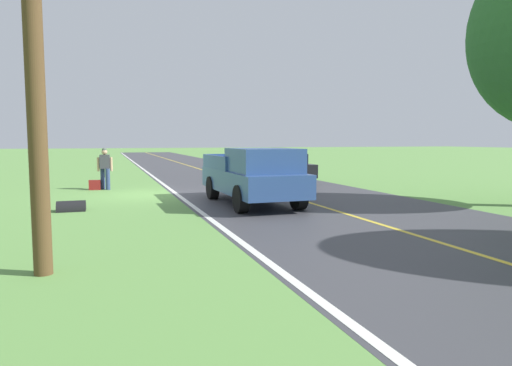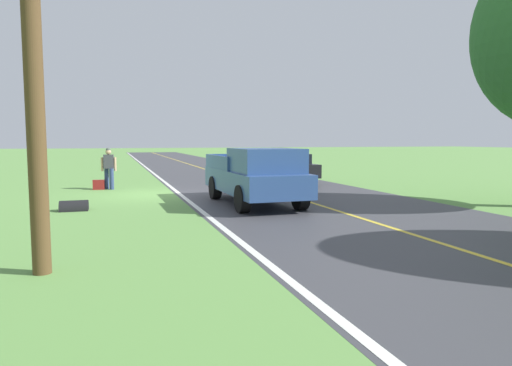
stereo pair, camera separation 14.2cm
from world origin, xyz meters
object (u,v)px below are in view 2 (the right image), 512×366
object	(u,v)px
hitchhiker_walking	(109,166)
utility_pole_roadside	(30,4)
sedan_near_oncoming	(285,167)
suitcase_carried	(99,185)
pickup_truck_passing	(256,175)

from	to	relation	value
hitchhiker_walking	utility_pole_roadside	bearing A→B (deg)	85.60
sedan_near_oncoming	utility_pole_roadside	size ratio (longest dim) A/B	0.54
sedan_near_oncoming	utility_pole_roadside	bearing A→B (deg)	55.39
hitchhiker_walking	utility_pole_roadside	distance (m)	12.95
hitchhiker_walking	sedan_near_oncoming	world-z (taller)	hitchhiker_walking
suitcase_carried	pickup_truck_passing	world-z (taller)	pickup_truck_passing
pickup_truck_passing	hitchhiker_walking	bearing A→B (deg)	-54.37
pickup_truck_passing	sedan_near_oncoming	world-z (taller)	pickup_truck_passing
suitcase_carried	sedan_near_oncoming	bearing A→B (deg)	100.68
pickup_truck_passing	utility_pole_roadside	bearing A→B (deg)	48.70
sedan_near_oncoming	utility_pole_roadside	distance (m)	16.54
hitchhiker_walking	suitcase_carried	world-z (taller)	hitchhiker_walking
hitchhiker_walking	utility_pole_roadside	xyz separation A→B (m)	(0.97, 12.54, 3.10)
utility_pole_roadside	suitcase_carried	bearing A→B (deg)	-92.47
suitcase_carried	utility_pole_roadside	size ratio (longest dim) A/B	0.06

